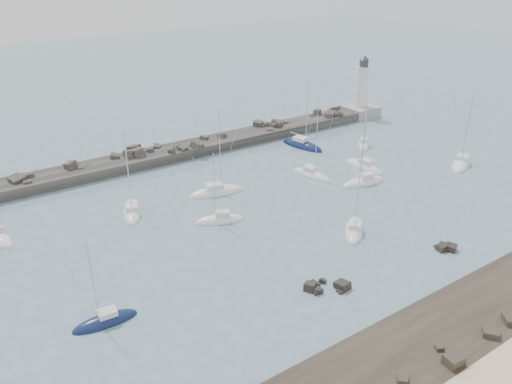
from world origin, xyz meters
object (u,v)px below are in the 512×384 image
(sailboat_3, at_px, (217,192))
(sailboat_9, at_px, (364,167))
(sailboat_6, at_px, (354,230))
(sailboat_4, at_px, (220,220))
(lighthouse, at_px, (360,103))
(sailboat_11, at_px, (364,145))
(sailboat_7, at_px, (302,146))
(sailboat_1, at_px, (105,322))
(sailboat_10, at_px, (461,164))
(sailboat_5, at_px, (312,175))
(sailboat_2, at_px, (132,212))
(sailboat_8, at_px, (363,183))

(sailboat_3, relative_size, sailboat_9, 1.08)
(sailboat_6, bearing_deg, sailboat_4, 137.69)
(sailboat_4, relative_size, sailboat_6, 0.92)
(lighthouse, xyz_separation_m, sailboat_9, (-21.83, -23.39, -2.94))
(sailboat_11, bearing_deg, sailboat_4, -164.10)
(sailboat_7, bearing_deg, sailboat_1, -149.14)
(sailboat_10, xyz_separation_m, sailboat_11, (-7.15, 17.07, 0.00))
(sailboat_1, height_order, sailboat_5, sailboat_5)
(sailboat_3, xyz_separation_m, sailboat_11, (35.02, 2.93, 0.00))
(sailboat_2, xyz_separation_m, sailboat_3, (13.46, -1.16, 0.01))
(sailboat_10, bearing_deg, sailboat_7, 127.26)
(sailboat_10, relative_size, sailboat_11, 1.27)
(lighthouse, xyz_separation_m, sailboat_4, (-52.89, -26.25, -2.95))
(sailboat_10, bearing_deg, sailboat_8, 169.13)
(sailboat_2, height_order, sailboat_10, sailboat_10)
(sailboat_8, bearing_deg, sailboat_11, 45.02)
(sailboat_6, xyz_separation_m, sailboat_10, (32.58, 6.66, 0.01))
(sailboat_3, xyz_separation_m, sailboat_4, (-4.21, -8.24, 0.00))
(sailboat_5, relative_size, sailboat_9, 0.92)
(lighthouse, bearing_deg, sailboat_6, -135.20)
(sailboat_1, height_order, sailboat_11, sailboat_11)
(sailboat_11, bearing_deg, sailboat_5, -161.82)
(sailboat_11, bearing_deg, sailboat_9, -134.51)
(sailboat_1, xyz_separation_m, sailboat_10, (66.87, 6.21, 0.01))
(sailboat_8, bearing_deg, sailboat_4, 175.61)
(sailboat_6, height_order, sailboat_10, sailboat_10)
(sailboat_4, xyz_separation_m, sailboat_5, (21.00, 5.18, -0.00))
(sailboat_9, bearing_deg, sailboat_7, 99.15)
(sailboat_10, bearing_deg, sailboat_6, -168.44)
(lighthouse, xyz_separation_m, sailboat_6, (-39.08, -38.81, -2.96))
(sailboat_1, bearing_deg, sailboat_9, 16.19)
(sailboat_5, relative_size, sailboat_6, 1.00)
(sailboat_5, height_order, sailboat_11, sailboat_5)
(lighthouse, height_order, sailboat_9, lighthouse)
(sailboat_3, distance_m, sailboat_8, 24.14)
(sailboat_3, height_order, sailboat_9, sailboat_3)
(sailboat_11, bearing_deg, lighthouse, 47.83)
(sailboat_7, bearing_deg, sailboat_10, -52.74)
(sailboat_3, height_order, sailboat_10, sailboat_3)
(sailboat_3, xyz_separation_m, sailboat_10, (42.17, -14.15, -0.00))
(sailboat_1, relative_size, sailboat_9, 0.81)
(lighthouse, distance_m, sailboat_4, 59.11)
(sailboat_2, distance_m, sailboat_6, 31.84)
(sailboat_7, bearing_deg, sailboat_4, -148.94)
(sailboat_6, xyz_separation_m, sailboat_7, (14.93, 29.87, 0.02))
(lighthouse, distance_m, sailboat_9, 32.13)
(sailboat_7, relative_size, sailboat_8, 1.18)
(sailboat_8, bearing_deg, sailboat_1, -167.75)
(sailboat_1, distance_m, sailboat_11, 64.10)
(lighthouse, height_order, sailboat_4, lighthouse)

